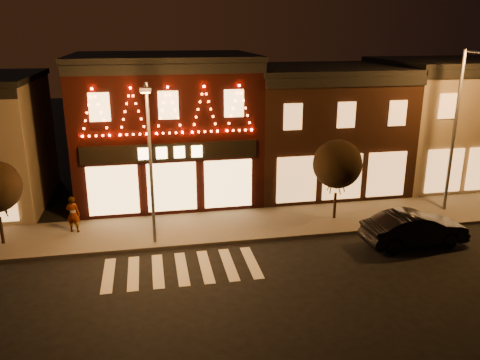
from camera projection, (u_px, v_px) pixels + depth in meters
name	position (u px, v px, depth m)	size (l,w,h in m)	color
ground	(191.00, 323.00, 16.57)	(120.00, 120.00, 0.00)	black
sidewalk_far	(215.00, 227.00, 24.40)	(44.00, 4.00, 0.15)	#47423D
building_pulp	(166.00, 126.00, 28.42)	(10.20, 8.34, 8.30)	black
building_right_a	(319.00, 127.00, 30.28)	(9.20, 8.28, 7.50)	black
building_right_b	(449.00, 120.00, 31.87)	(9.20, 8.28, 7.80)	#7B6B57
streetlamp_mid	(150.00, 153.00, 21.03)	(0.47, 1.68, 7.34)	#59595E
streetlamp_right	(459.00, 120.00, 24.87)	(0.55, 1.95, 8.53)	#59595E
tree_right	(337.00, 164.00, 24.53)	(2.50, 2.50, 4.18)	black
dark_sedan	(414.00, 229.00, 22.35)	(1.69, 4.85, 1.60)	black
pedestrian	(73.00, 214.00, 23.38)	(0.67, 0.44, 1.82)	gray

